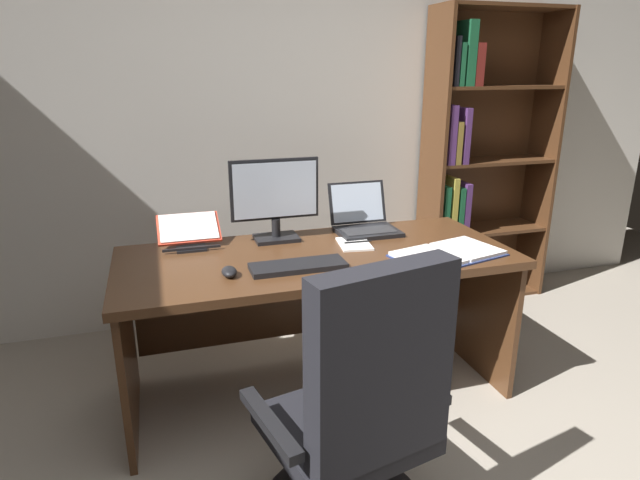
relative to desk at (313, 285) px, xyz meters
The scene contains 12 objects.
wall_back 1.25m from the desk, 80.39° to the left, with size 5.63×0.12×2.57m, color beige.
desk is the anchor object (origin of this frame).
bookshelf 1.61m from the desk, 29.03° to the left, with size 0.89×0.32×1.95m.
office_chair 1.00m from the desk, 97.69° to the right, with size 0.68×0.60×1.05m.
monitor 0.46m from the desk, 126.37° to the left, with size 0.45×0.16×0.41m.
laptop 0.47m from the desk, 29.44° to the left, with size 0.32×0.32×0.24m.
keyboard 0.35m from the desk, 119.17° to the right, with size 0.42×0.15×0.02m, color black.
computer_mouse 0.55m from the desk, 150.55° to the right, with size 0.06×0.10×0.04m, color black.
reading_stand_with_book 0.67m from the desk, 157.09° to the left, with size 0.30×0.25×0.14m.
open_binder 0.68m from the desk, 27.52° to the right, with size 0.56×0.40×0.02m.
notepad 0.29m from the desk, ahead, with size 0.15×0.21×0.01m, color white.
pen 0.31m from the desk, ahead, with size 0.01×0.01×0.14m, color black.
Camera 1 is at (-0.86, -0.92, 1.58)m, focal length 30.03 mm.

